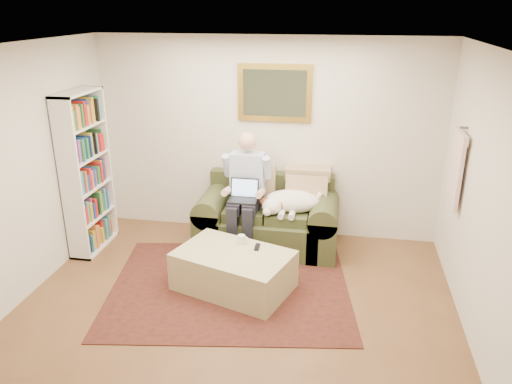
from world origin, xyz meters
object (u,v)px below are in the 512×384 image
(coffee_mug, at_px, (242,239))
(bookshelf, at_px, (86,173))
(sleeping_dog, at_px, (293,201))
(sofa, at_px, (268,224))
(laptop, at_px, (244,194))
(seated_man, at_px, (245,195))
(ottoman, at_px, (234,271))

(coffee_mug, distance_m, bookshelf, 2.15)
(bookshelf, bearing_deg, sleeping_dog, 7.44)
(sofa, distance_m, laptop, 0.59)
(seated_man, height_order, bookshelf, bookshelf)
(sleeping_dog, distance_m, bookshelf, 2.56)
(ottoman, xyz_separation_m, coffee_mug, (0.04, 0.23, 0.27))
(ottoman, bearing_deg, bookshelf, 161.16)
(ottoman, relative_size, bookshelf, 0.60)
(coffee_mug, bearing_deg, ottoman, -100.17)
(seated_man, xyz_separation_m, bookshelf, (-1.94, -0.26, 0.26))
(seated_man, relative_size, sleeping_dog, 2.04)
(seated_man, height_order, ottoman, seated_man)
(ottoman, height_order, bookshelf, bookshelf)
(sleeping_dog, distance_m, ottoman, 1.23)
(sofa, distance_m, coffee_mug, 0.90)
(sleeping_dog, xyz_separation_m, ottoman, (-0.52, -1.01, -0.46))
(bookshelf, bearing_deg, seated_man, 7.54)
(laptop, bearing_deg, bookshelf, -174.47)
(ottoman, bearing_deg, coffee_mug, 79.83)
(sofa, bearing_deg, coffee_mug, -100.55)
(ottoman, xyz_separation_m, bookshelf, (-2.00, 0.68, 0.78))
(coffee_mug, relative_size, bookshelf, 0.05)
(seated_man, xyz_separation_m, coffee_mug, (0.10, -0.71, -0.26))
(seated_man, relative_size, coffee_mug, 14.89)
(sofa, distance_m, bookshelf, 2.35)
(seated_man, distance_m, sleeping_dog, 0.59)
(sofa, bearing_deg, bookshelf, -169.24)
(sofa, relative_size, coffee_mug, 17.71)
(bookshelf, bearing_deg, laptop, 5.53)
(seated_man, height_order, sleeping_dog, seated_man)
(sleeping_dog, distance_m, coffee_mug, 0.93)
(sleeping_dog, height_order, ottoman, sleeping_dog)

